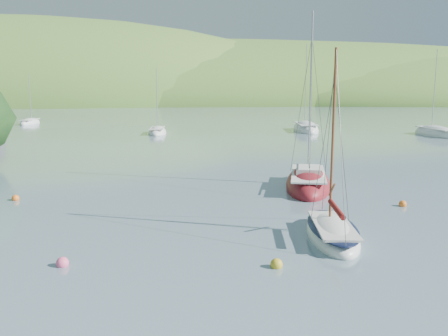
{
  "coord_description": "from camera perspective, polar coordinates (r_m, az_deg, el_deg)",
  "views": [
    {
      "loc": [
        -1.94,
        -19.03,
        7.07
      ],
      "look_at": [
        0.16,
        8.0,
        2.31
      ],
      "focal_mm": 40.0,
      "sensor_mm": 36.0,
      "label": 1
    }
  ],
  "objects": [
    {
      "name": "sloop_red",
      "position": [
        33.86,
        9.58,
        -1.84
      ],
      "size": [
        4.77,
        8.93,
        12.56
      ],
      "rotation": [
        0.0,
        0.0,
        -0.23
      ],
      "color": "maroon",
      "rests_on": "ground"
    },
    {
      "name": "distant_sloop_c",
      "position": [
        88.94,
        -21.3,
        4.82
      ],
      "size": [
        2.83,
        6.41,
        8.87
      ],
      "rotation": [
        0.0,
        0.0,
        -0.11
      ],
      "color": "white",
      "rests_on": "ground"
    },
    {
      "name": "distant_sloop_a",
      "position": [
        68.13,
        -7.63,
        4.05
      ],
      "size": [
        2.48,
        6.72,
        9.53
      ],
      "rotation": [
        0.0,
        0.0,
        -0.02
      ],
      "color": "white",
      "rests_on": "ground"
    },
    {
      "name": "daysailer_white",
      "position": [
        23.41,
        12.27,
        -7.31
      ],
      "size": [
        2.8,
        6.14,
        9.14
      ],
      "rotation": [
        0.0,
        0.0,
        -0.11
      ],
      "color": "white",
      "rests_on": "ground"
    },
    {
      "name": "distant_sloop_d",
      "position": [
        70.69,
        23.07,
        3.58
      ],
      "size": [
        3.87,
        8.74,
        12.09
      ],
      "rotation": [
        0.0,
        0.0,
        0.11
      ],
      "color": "white",
      "rests_on": "ground"
    },
    {
      "name": "distant_sloop_b",
      "position": [
        72.15,
        9.33,
        4.37
      ],
      "size": [
        4.0,
        9.52,
        13.25
      ],
      "rotation": [
        0.0,
        0.0,
        -0.08
      ],
      "color": "white",
      "rests_on": "ground"
    },
    {
      "name": "mooring_buoys",
      "position": [
        23.67,
        -4.24,
        -7.14
      ],
      "size": [
        22.97,
        12.46,
        0.49
      ],
      "color": "gold",
      "rests_on": "ground"
    },
    {
      "name": "ground",
      "position": [
        20.39,
        1.32,
        -10.33
      ],
      "size": [
        700.0,
        700.0,
        0.0
      ],
      "primitive_type": "plane",
      "color": "slate",
      "rests_on": "ground"
    },
    {
      "name": "shoreline_hills",
      "position": [
        191.74,
        -6.81,
        7.77
      ],
      "size": [
        690.0,
        135.0,
        56.0
      ],
      "color": "#446B28",
      "rests_on": "ground"
    }
  ]
}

